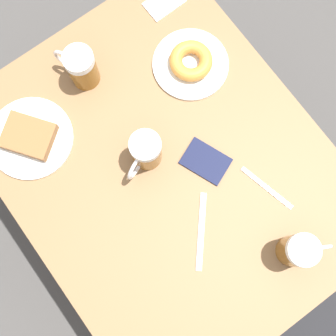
# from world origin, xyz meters

# --- Properties ---
(ground_plane) EXTENTS (8.00, 8.00, 0.00)m
(ground_plane) POSITION_xyz_m (0.00, 0.00, 0.00)
(ground_plane) COLOR #474442
(table) EXTENTS (0.84, 1.06, 0.71)m
(table) POSITION_xyz_m (0.00, 0.00, 0.66)
(table) COLOR olive
(table) RESTS_ON ground_plane
(plate_with_cake) EXTENTS (0.24, 0.24, 0.04)m
(plate_with_cake) POSITION_xyz_m (0.26, -0.30, 0.73)
(plate_with_cake) COLOR white
(plate_with_cake) RESTS_ON table
(plate_with_donut) EXTENTS (0.22, 0.22, 0.05)m
(plate_with_donut) POSITION_xyz_m (-0.24, -0.21, 0.73)
(plate_with_donut) COLOR white
(plate_with_donut) RESTS_ON table
(beer_mug_left) EXTENTS (0.13, 0.08, 0.14)m
(beer_mug_left) POSITION_xyz_m (0.03, -0.06, 0.78)
(beer_mug_left) COLOR #8C5619
(beer_mug_left) RESTS_ON table
(beer_mug_center) EXTENTS (0.09, 0.12, 0.14)m
(beer_mug_center) POSITION_xyz_m (0.03, -0.36, 0.78)
(beer_mug_center) COLOR #8C5619
(beer_mug_center) RESTS_ON table
(beer_mug_right) EXTENTS (0.12, 0.09, 0.14)m
(beer_mug_right) POSITION_xyz_m (-0.14, 0.38, 0.78)
(beer_mug_right) COLOR #8C5619
(beer_mug_right) RESTS_ON table
(napkin_folded) EXTENTS (0.12, 0.08, 0.00)m
(napkin_folded) POSITION_xyz_m (-0.29, -0.42, 0.71)
(napkin_folded) COLOR white
(napkin_folded) RESTS_ON table
(fork) EXTENTS (0.05, 0.17, 0.00)m
(fork) POSITION_xyz_m (-0.19, 0.20, 0.71)
(fork) COLOR silver
(fork) RESTS_ON table
(knife) EXTENTS (0.15, 0.17, 0.00)m
(knife) POSITION_xyz_m (0.03, 0.19, 0.71)
(knife) COLOR silver
(knife) RESTS_ON table
(passport_near_edge) EXTENTS (0.13, 0.15, 0.01)m
(passport_near_edge) POSITION_xyz_m (-0.10, 0.04, 0.72)
(passport_near_edge) COLOR #141938
(passport_near_edge) RESTS_ON table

